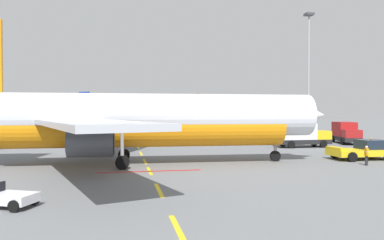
{
  "coord_description": "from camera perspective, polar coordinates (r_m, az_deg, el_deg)",
  "views": [
    {
      "loc": [
        15.85,
        -6.65,
        4.51
      ],
      "look_at": [
        23.29,
        32.33,
        3.74
      ],
      "focal_mm": 34.83,
      "sensor_mm": 36.0,
      "label": 1
    }
  ],
  "objects": [
    {
      "name": "pushback_tug",
      "position": [
        39.66,
        24.75,
        -4.21
      ],
      "size": [
        6.01,
        3.21,
        2.08
      ],
      "color": "yellow",
      "rests_on": "ground"
    },
    {
      "name": "airliner_foreground",
      "position": [
        32.83,
        -8.05,
        0.13
      ],
      "size": [
        34.74,
        34.61,
        12.2
      ],
      "color": "silver",
      "rests_on": "ground"
    },
    {
      "name": "ground",
      "position": [
        52.72,
        16.55,
        -3.84
      ],
      "size": [
        400.0,
        400.0,
        0.0
      ],
      "primitive_type": "plane",
      "color": "slate"
    },
    {
      "name": "apron_light_mast_far",
      "position": [
        87.09,
        17.45,
        8.87
      ],
      "size": [
        1.8,
        1.8,
        26.46
      ],
      "color": "slate",
      "rests_on": "ground"
    },
    {
      "name": "terminal_satellite",
      "position": [
        181.12,
        -3.2,
        1.53
      ],
      "size": [
        76.99,
        25.9,
        13.21
      ],
      "color": "gray",
      "rests_on": "ground"
    },
    {
      "name": "ground_crew_worker",
      "position": [
        35.27,
        25.16,
        -4.77
      ],
      "size": [
        0.36,
        0.64,
        1.69
      ],
      "color": "#232328",
      "rests_on": "ground"
    },
    {
      "name": "ground_power_truck",
      "position": [
        59.17,
        22.48,
        -1.74
      ],
      "size": [
        4.27,
        7.39,
        3.14
      ],
      "color": "black",
      "rests_on": "ground"
    },
    {
      "name": "fuel_service_truck",
      "position": [
        50.71,
        16.4,
        -2.17
      ],
      "size": [
        7.02,
        2.72,
        3.14
      ],
      "color": "black",
      "rests_on": "ground"
    },
    {
      "name": "airliner_mid_left",
      "position": [
        103.67,
        -20.23,
        0.29
      ],
      "size": [
        24.15,
        22.35,
        9.7
      ],
      "color": "white",
      "rests_on": "ground"
    },
    {
      "name": "apron_paint_markings",
      "position": [
        44.64,
        -8.01,
        -4.69
      ],
      "size": [
        8.0,
        95.65,
        0.01
      ],
      "color": "yellow",
      "rests_on": "ground"
    },
    {
      "name": "airliner_far_center",
      "position": [
        101.73,
        -1.03,
        0.25
      ],
      "size": [
        25.97,
        26.24,
        9.19
      ],
      "color": "silver",
      "rests_on": "ground"
    }
  ]
}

